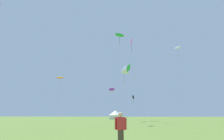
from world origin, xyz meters
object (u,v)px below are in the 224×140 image
object	(u,v)px
kite_black_diamond	(133,98)
person_spectator	(121,131)
kite_green_diamond	(129,69)
kite_purple_parafoil	(112,89)
kite_white_parafoil	(178,48)
kite_magenta_diamond	(132,44)
kite_orange_parafoil	(60,78)
kite_green_parafoil	(120,35)
festival_tent_center	(115,114)
kite_white_delta	(124,71)

from	to	relation	value
kite_black_diamond	person_spectator	world-z (taller)	kite_black_diamond
kite_green_diamond	kite_purple_parafoil	distance (m)	23.69
kite_white_parafoil	kite_green_diamond	distance (m)	27.65
kite_purple_parafoil	kite_magenta_diamond	world-z (taller)	kite_magenta_diamond
kite_orange_parafoil	kite_green_parafoil	distance (m)	26.97
kite_green_diamond	kite_green_parafoil	size ratio (longest dim) A/B	0.34
kite_white_parafoil	person_spectator	bearing A→B (deg)	-103.18
kite_black_diamond	festival_tent_center	size ratio (longest dim) A/B	1.49
kite_orange_parafoil	festival_tent_center	size ratio (longest dim) A/B	2.92
kite_orange_parafoil	kite_magenta_diamond	size ratio (longest dim) A/B	0.70
kite_orange_parafoil	kite_black_diamond	size ratio (longest dim) A/B	1.96
kite_purple_parafoil	kite_white_delta	world-z (taller)	kite_white_delta
kite_magenta_diamond	person_spectator	world-z (taller)	kite_magenta_diamond
kite_white_parafoil	kite_magenta_diamond	bearing A→B (deg)	-147.14
kite_green_parafoil	kite_black_diamond	xyz separation A→B (m)	(4.97, -6.79, -23.99)
kite_green_parafoil	person_spectator	world-z (taller)	kite_green_parafoil
person_spectator	kite_black_diamond	bearing A→B (deg)	93.61
kite_orange_parafoil	festival_tent_center	world-z (taller)	kite_orange_parafoil
kite_white_parafoil	person_spectator	distance (m)	51.28
kite_green_parafoil	kite_white_delta	bearing A→B (deg)	-76.89
kite_white_parafoil	kite_magenta_diamond	world-z (taller)	kite_magenta_diamond
kite_black_diamond	person_spectator	xyz separation A→B (m)	(3.05, -48.37, -5.96)
kite_green_parafoil	kite_orange_parafoil	bearing A→B (deg)	-170.98
kite_white_parafoil	kite_purple_parafoil	distance (m)	23.30
kite_white_delta	festival_tent_center	world-z (taller)	kite_white_delta
kite_white_delta	kite_magenta_diamond	xyz separation A→B (m)	(2.81, -4.98, 6.10)
kite_green_diamond	kite_white_delta	world-z (taller)	kite_white_delta
kite_orange_parafoil	kite_white_delta	world-z (taller)	kite_white_delta
kite_white_parafoil	kite_black_diamond	bearing A→B (deg)	169.87
kite_black_diamond	kite_purple_parafoil	bearing A→B (deg)	-163.06
kite_white_parafoil	kite_purple_parafoil	xyz separation A→B (m)	(-20.10, 0.55, -11.77)
kite_orange_parafoil	kite_purple_parafoil	world-z (taller)	kite_orange_parafoil
kite_orange_parafoil	kite_green_parafoil	world-z (taller)	kite_green_parafoil
kite_white_delta	kite_black_diamond	world-z (taller)	kite_white_delta
kite_white_parafoil	kite_black_diamond	xyz separation A→B (m)	(-13.80, 2.47, -14.20)
kite_black_diamond	kite_white_parafoil	bearing A→B (deg)	-10.13
kite_green_parafoil	festival_tent_center	xyz separation A→B (m)	(-3.54, 10.38, -28.94)
person_spectator	festival_tent_center	size ratio (longest dim) A/B	0.33
kite_orange_parafoil	festival_tent_center	distance (m)	25.83
kite_white_delta	kite_magenta_diamond	world-z (taller)	kite_magenta_diamond
kite_magenta_diamond	festival_tent_center	world-z (taller)	kite_magenta_diamond
kite_orange_parafoil	kite_green_parafoil	xyz separation A→B (m)	(21.30, 3.38, 16.20)
kite_orange_parafoil	kite_green_diamond	xyz separation A→B (m)	(27.42, -27.80, -4.72)
kite_green_parafoil	kite_black_diamond	bearing A→B (deg)	-53.78
kite_white_delta	festival_tent_center	bearing A→B (deg)	105.72
kite_white_delta	festival_tent_center	distance (m)	26.75
kite_green_diamond	festival_tent_center	world-z (taller)	kite_green_diamond
kite_green_diamond	kite_black_diamond	size ratio (longest dim) A/B	1.41
kite_white_delta	kite_black_diamond	distance (m)	9.34
person_spectator	kite_green_diamond	bearing A→B (deg)	94.53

